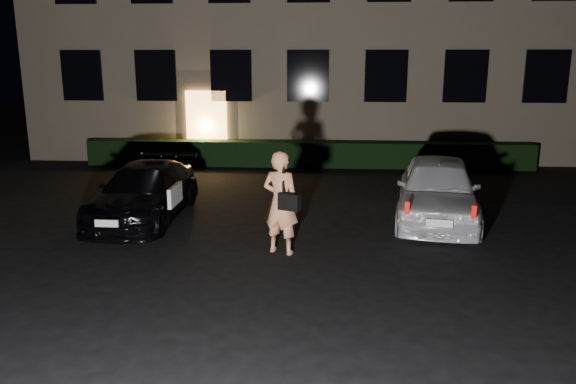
{
  "coord_description": "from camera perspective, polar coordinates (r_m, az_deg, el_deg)",
  "views": [
    {
      "loc": [
        0.64,
        -8.28,
        3.59
      ],
      "look_at": [
        -0.06,
        2.0,
        1.13
      ],
      "focal_mm": 35.0,
      "sensor_mm": 36.0,
      "label": 1
    }
  ],
  "objects": [
    {
      "name": "man",
      "position": [
        10.42,
        -0.72,
        -1.05
      ],
      "size": [
        0.84,
        0.72,
        1.96
      ],
      "rotation": [
        0.0,
        0.0,
        2.76
      ],
      "color": "#ED9666",
      "rests_on": "ground"
    },
    {
      "name": "ground",
      "position": [
        9.05,
        -0.49,
        -9.93
      ],
      "size": [
        80.0,
        80.0,
        0.0
      ],
      "primitive_type": "plane",
      "color": "black",
      "rests_on": "ground"
    },
    {
      "name": "hedge",
      "position": [
        19.06,
        1.92,
        3.88
      ],
      "size": [
        15.0,
        0.7,
        0.85
      ],
      "primitive_type": "cube",
      "color": "black",
      "rests_on": "ground"
    },
    {
      "name": "hatch",
      "position": [
        12.97,
        14.92,
        0.26
      ],
      "size": [
        2.4,
        4.52,
        1.46
      ],
      "rotation": [
        0.0,
        0.0,
        -0.16
      ],
      "color": "white",
      "rests_on": "ground"
    },
    {
      "name": "sedan",
      "position": [
        13.16,
        -14.36,
        -0.02
      ],
      "size": [
        1.86,
        4.38,
        1.24
      ],
      "rotation": [
        0.0,
        0.0,
        -0.01
      ],
      "color": "black",
      "rests_on": "ground"
    }
  ]
}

